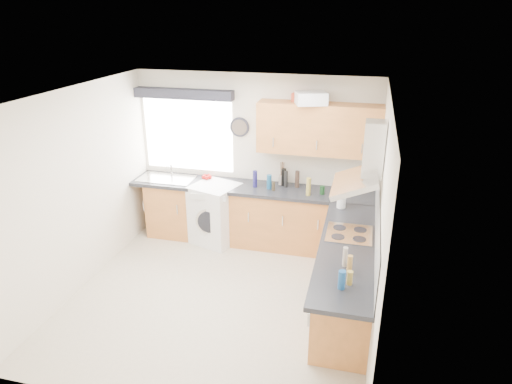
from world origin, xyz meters
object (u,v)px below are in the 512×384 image
(extractor_hood, at_px, (365,165))
(upper_cabinets, at_px, (319,129))
(oven, at_px, (346,270))
(washing_machine, at_px, (215,214))

(extractor_hood, relative_size, upper_cabinets, 0.46)
(oven, distance_m, upper_cabinets, 1.99)
(extractor_hood, bearing_deg, washing_machine, 152.56)
(oven, bearing_deg, upper_cabinets, 112.54)
(upper_cabinets, bearing_deg, extractor_hood, -63.87)
(oven, relative_size, washing_machine, 0.93)
(oven, height_order, upper_cabinets, upper_cabinets)
(oven, xyz_separation_m, extractor_hood, (0.10, -0.00, 1.34))
(oven, height_order, washing_machine, washing_machine)
(washing_machine, bearing_deg, extractor_hood, -9.74)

